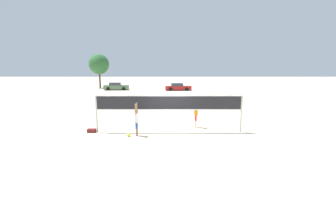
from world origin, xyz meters
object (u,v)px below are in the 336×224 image
(player_spiker, at_px, (136,119))
(player_blocker, at_px, (195,112))
(parked_car_near, at_px, (115,87))
(tree_left_cluster, at_px, (98,64))
(parked_car_mid, at_px, (177,87))
(gear_bag, at_px, (91,131))
(volleyball, at_px, (128,135))
(volleyball_net, at_px, (168,105))

(player_spiker, xyz_separation_m, player_blocker, (3.71, 1.93, 0.06))
(parked_car_near, relative_size, tree_left_cluster, 0.68)
(parked_car_mid, height_order, tree_left_cluster, tree_left_cluster)
(gear_bag, bearing_deg, parked_car_near, 99.74)
(player_spiker, bearing_deg, parked_car_mid, -7.30)
(parked_car_near, relative_size, parked_car_mid, 0.96)
(parked_car_mid, bearing_deg, gear_bag, -107.91)
(volleyball, xyz_separation_m, parked_car_near, (-7.37, 29.53, 0.53))
(player_blocker, relative_size, gear_bag, 4.10)
(gear_bag, bearing_deg, player_blocker, 10.75)
(gear_bag, height_order, tree_left_cluster, tree_left_cluster)
(player_blocker, bearing_deg, tree_left_cluster, -153.71)
(parked_car_near, bearing_deg, volleyball, -79.87)
(player_spiker, distance_m, volleyball, 1.03)
(volleyball, height_order, parked_car_mid, parked_car_mid)
(volleyball_net, xyz_separation_m, parked_car_mid, (1.75, 27.67, -1.09))
(gear_bag, xyz_separation_m, tree_left_cluster, (-9.53, 33.93, 4.72))
(volleyball, xyz_separation_m, parked_car_mid, (4.10, 28.68, 0.49))
(player_blocker, xyz_separation_m, parked_car_near, (-11.53, 27.38, -0.44))
(player_spiker, distance_m, tree_left_cluster, 36.97)
(tree_left_cluster, bearing_deg, volleyball, -71.00)
(player_spiker, bearing_deg, parked_car_near, 14.94)
(player_spiker, height_order, volleyball, player_spiker)
(volleyball, distance_m, parked_car_near, 30.44)
(parked_car_near, distance_m, tree_left_cluster, 8.18)
(parked_car_near, height_order, tree_left_cluster, tree_left_cluster)
(player_spiker, bearing_deg, gear_bag, 76.88)
(player_blocker, xyz_separation_m, gear_bag, (-6.62, -1.26, -0.96))
(volleyball_net, relative_size, parked_car_mid, 1.87)
(player_spiker, bearing_deg, volleyball_net, -67.13)
(gear_bag, distance_m, parked_car_near, 29.06)
(player_blocker, relative_size, parked_car_mid, 0.42)
(tree_left_cluster, bearing_deg, gear_bag, -74.31)
(player_blocker, xyz_separation_m, parked_car_mid, (-0.06, 26.53, -0.48))
(tree_left_cluster, bearing_deg, player_blocker, -63.71)
(volleyball_net, bearing_deg, player_blocker, 32.04)
(player_spiker, distance_m, parked_car_mid, 28.70)
(player_blocker, bearing_deg, parked_car_mid, -179.87)
(volleyball, relative_size, gear_bag, 0.44)
(player_spiker, bearing_deg, player_blocker, -62.46)
(volleyball_net, distance_m, tree_left_cluster, 36.86)
(volleyball_net, relative_size, volleyball, 41.35)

